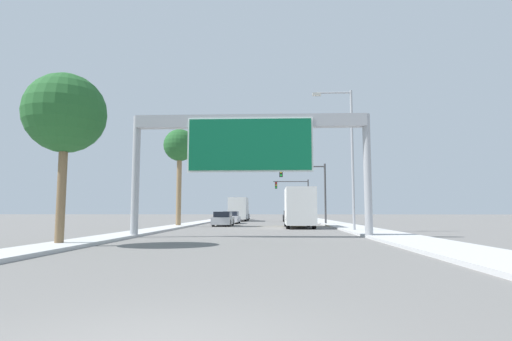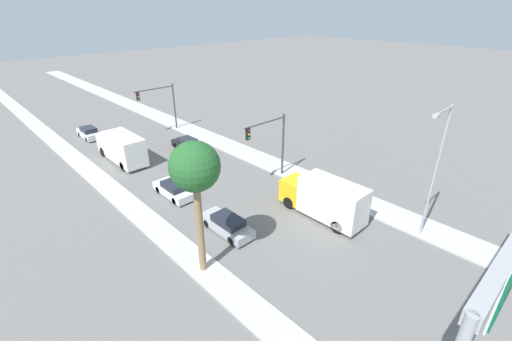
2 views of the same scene
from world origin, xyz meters
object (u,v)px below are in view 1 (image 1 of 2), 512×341
at_px(sign_gantry, 250,140).
at_px(traffic_light_near_intersection, 310,183).
at_px(car_mid_left, 223,219).
at_px(truck_box_primary, 299,208).
at_px(street_lamp_right, 348,148).
at_px(traffic_light_mid_block, 297,192).
at_px(car_mid_right, 244,215).
at_px(palm_tree_background, 180,147).
at_px(palm_tree_foreground, 65,114).
at_px(truck_box_secondary, 239,209).
at_px(car_mid_center, 231,218).
at_px(car_near_center, 289,216).

xyz_separation_m(sign_gantry, traffic_light_near_intersection, (5.13, 20.12, -1.00)).
height_order(car_mid_left, traffic_light_near_intersection, traffic_light_near_intersection).
height_order(truck_box_primary, street_lamp_right, street_lamp_right).
relative_size(traffic_light_mid_block, street_lamp_right, 0.63).
xyz_separation_m(car_mid_right, street_lamp_right, (10.03, -38.63, 5.14)).
bearing_deg(car_mid_right, traffic_light_mid_block, -28.40).
bearing_deg(palm_tree_background, truck_box_primary, -8.36).
xyz_separation_m(palm_tree_foreground, street_lamp_right, (14.10, 11.69, 0.29)).
bearing_deg(truck_box_secondary, traffic_light_near_intersection, -58.88).
distance_m(car_mid_center, car_mid_left, 7.54).
bearing_deg(sign_gantry, traffic_light_near_intersection, 75.69).
distance_m(car_mid_center, truck_box_secondary, 10.54).
height_order(traffic_light_mid_block, palm_tree_foreground, palm_tree_foreground).
height_order(truck_box_primary, traffic_light_mid_block, traffic_light_mid_block).
height_order(truck_box_secondary, palm_tree_background, palm_tree_background).
relative_size(car_near_center, car_mid_left, 0.89).
bearing_deg(car_mid_center, traffic_light_mid_block, 62.38).
bearing_deg(truck_box_secondary, car_mid_right, 90.00).
xyz_separation_m(car_mid_right, truck_box_secondary, (-0.00, -10.29, 0.95)).
xyz_separation_m(traffic_light_near_intersection, traffic_light_mid_block, (-0.16, 20.00, -0.05)).
bearing_deg(car_near_center, traffic_light_near_intersection, -82.47).
bearing_deg(traffic_light_near_intersection, truck_box_primary, -102.18).
height_order(car_mid_right, truck_box_primary, truck_box_primary).
xyz_separation_m(car_near_center, traffic_light_mid_block, (1.47, 7.65, 3.61)).
xyz_separation_m(car_mid_right, traffic_light_mid_block, (8.47, -4.58, 3.61)).
relative_size(truck_box_primary, traffic_light_mid_block, 1.17).
height_order(sign_gantry, palm_tree_foreground, palm_tree_foreground).
bearing_deg(truck_box_secondary, car_near_center, -15.53).
bearing_deg(truck_box_secondary, traffic_light_mid_block, 33.94).
relative_size(truck_box_primary, palm_tree_foreground, 1.01).
xyz_separation_m(traffic_light_mid_block, street_lamp_right, (1.56, -34.05, 1.53)).
distance_m(car_near_center, palm_tree_foreground, 39.96).
height_order(car_near_center, traffic_light_mid_block, traffic_light_mid_block).
bearing_deg(palm_tree_background, car_mid_left, 30.46).
distance_m(car_near_center, car_mid_right, 14.09).
height_order(palm_tree_foreground, street_lamp_right, street_lamp_right).
relative_size(car_near_center, truck_box_secondary, 0.53).
xyz_separation_m(car_near_center, truck_box_secondary, (-7.00, 1.94, 0.95)).
bearing_deg(traffic_light_near_intersection, street_lamp_right, -84.31).
xyz_separation_m(truck_box_primary, traffic_light_mid_block, (1.47, 27.57, 2.61)).
distance_m(car_mid_center, street_lamp_right, 21.12).
distance_m(car_near_center, truck_box_primary, 19.94).
bearing_deg(traffic_light_near_intersection, car_mid_right, 109.35).
distance_m(palm_tree_background, street_lamp_right, 16.09).
relative_size(car_mid_right, traffic_light_near_intersection, 0.68).
bearing_deg(car_mid_right, street_lamp_right, -75.44).
bearing_deg(truck_box_primary, palm_tree_background, 171.64).
height_order(truck_box_primary, palm_tree_foreground, palm_tree_foreground).
xyz_separation_m(truck_box_primary, palm_tree_background, (-10.81, 1.59, 5.58)).
relative_size(car_mid_left, car_mid_right, 1.10).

